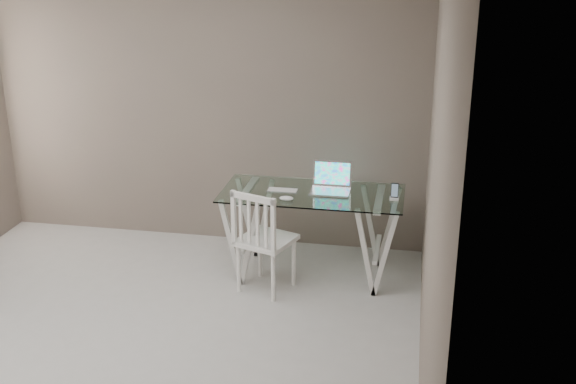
% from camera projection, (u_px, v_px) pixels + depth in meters
% --- Properties ---
extents(room, '(4.50, 4.52, 2.71)m').
position_uv_depth(room, '(88.00, 119.00, 4.33)').
color(room, '#ACA9A4').
rests_on(room, ground).
extents(desk, '(1.50, 0.70, 0.75)m').
position_uv_depth(desk, '(312.00, 233.00, 6.07)').
color(desk, silver).
rests_on(desk, ground).
extents(chair, '(0.52, 0.52, 0.88)m').
position_uv_depth(chair, '(261.00, 237.00, 5.73)').
color(chair, white).
rests_on(chair, ground).
extents(laptop, '(0.33, 0.27, 0.23)m').
position_uv_depth(laptop, '(331.00, 184.00, 5.98)').
color(laptop, silver).
rests_on(laptop, desk).
extents(keyboard, '(0.26, 0.11, 0.01)m').
position_uv_depth(keyboard, '(283.00, 190.00, 5.99)').
color(keyboard, silver).
rests_on(keyboard, desk).
extents(mouse, '(0.11, 0.07, 0.04)m').
position_uv_depth(mouse, '(286.00, 198.00, 5.77)').
color(mouse, white).
rests_on(mouse, desk).
extents(phone_dock, '(0.07, 0.07, 0.13)m').
position_uv_depth(phone_dock, '(394.00, 195.00, 5.79)').
color(phone_dock, white).
rests_on(phone_dock, desk).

